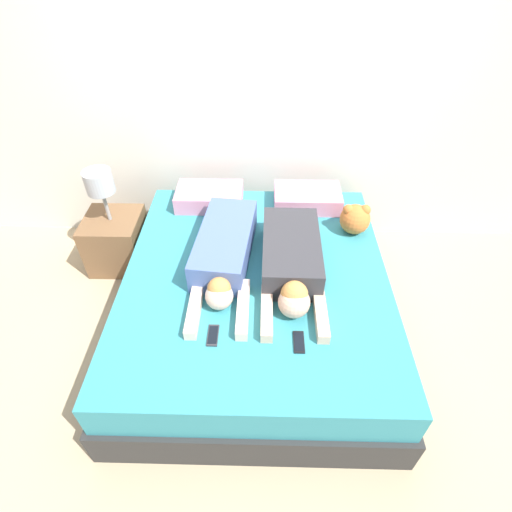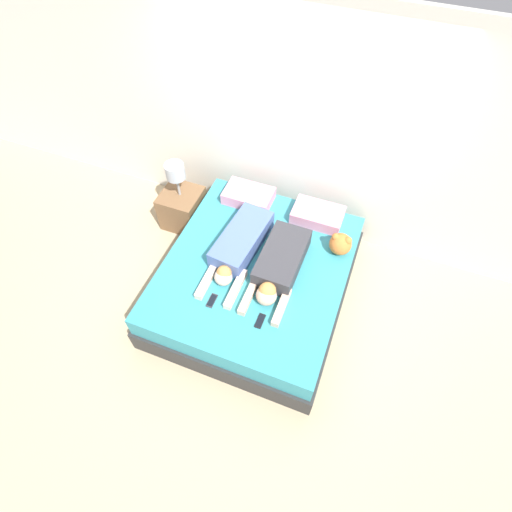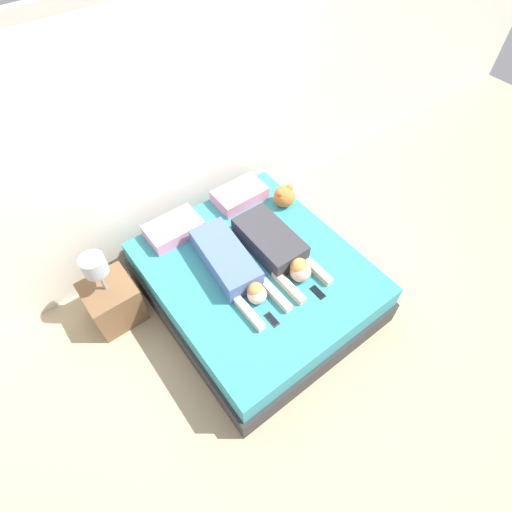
% 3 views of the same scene
% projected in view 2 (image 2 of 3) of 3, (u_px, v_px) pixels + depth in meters
% --- Properties ---
extents(ground_plane, '(12.00, 12.00, 0.00)m').
position_uv_depth(ground_plane, '(256.00, 294.00, 4.41)').
color(ground_plane, tan).
extents(wall_back, '(12.00, 0.06, 2.60)m').
position_uv_depth(wall_back, '(298.00, 132.00, 4.03)').
color(wall_back, silver).
rests_on(wall_back, ground_plane).
extents(bed, '(1.83, 2.08, 0.55)m').
position_uv_depth(bed, '(256.00, 280.00, 4.19)').
color(bed, '#2D2D2D').
rests_on(bed, ground_plane).
extents(pillow_head_left, '(0.53, 0.34, 0.14)m').
position_uv_depth(pillow_head_left, '(249.00, 196.00, 4.45)').
color(pillow_head_left, pink).
rests_on(pillow_head_left, bed).
extents(pillow_head_right, '(0.53, 0.34, 0.14)m').
position_uv_depth(pillow_head_right, '(318.00, 215.00, 4.28)').
color(pillow_head_right, pink).
rests_on(pillow_head_right, bed).
extents(person_left, '(0.42, 1.15, 0.21)m').
position_uv_depth(person_left, '(239.00, 246.00, 3.98)').
color(person_left, '#4C66A5').
rests_on(person_left, bed).
extents(person_right, '(0.39, 1.04, 0.22)m').
position_uv_depth(person_right, '(279.00, 265.00, 3.84)').
color(person_right, '#333338').
rests_on(person_right, bed).
extents(cell_phone_left, '(0.06, 0.15, 0.01)m').
position_uv_depth(cell_phone_left, '(212.00, 301.00, 3.72)').
color(cell_phone_left, '#2D2D33').
rests_on(cell_phone_left, bed).
extents(cell_phone_right, '(0.06, 0.15, 0.01)m').
position_uv_depth(cell_phone_right, '(260.00, 321.00, 3.60)').
color(cell_phone_right, black).
rests_on(cell_phone_right, bed).
extents(plush_toy, '(0.22, 0.22, 0.24)m').
position_uv_depth(plush_toy, '(340.00, 244.00, 3.98)').
color(plush_toy, orange).
rests_on(plush_toy, bed).
extents(nightstand, '(0.46, 0.46, 0.92)m').
position_uv_depth(nightstand, '(182.00, 206.00, 4.82)').
color(nightstand, brown).
rests_on(nightstand, ground_plane).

